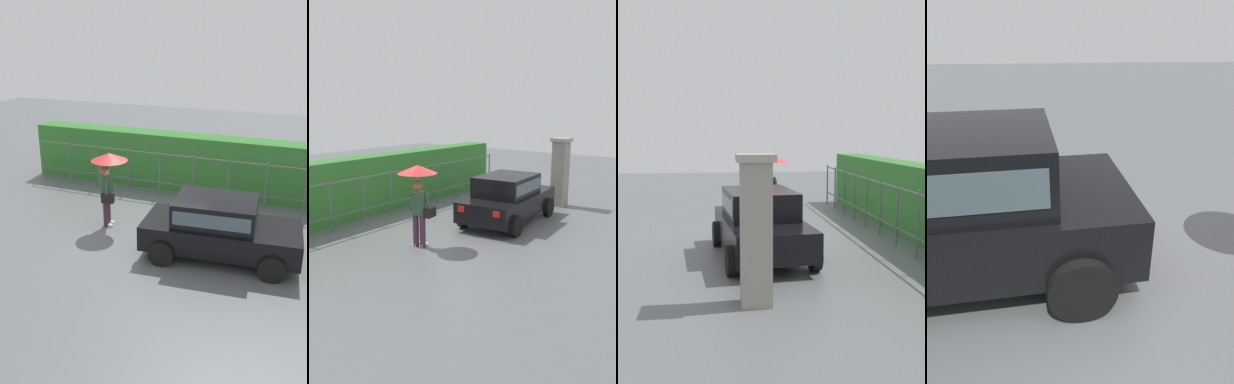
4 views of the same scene
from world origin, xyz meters
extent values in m
plane|color=slate|center=(0.00, 0.00, 0.00)|extent=(40.00, 40.00, 0.00)
cube|color=black|center=(1.96, -0.51, 0.58)|extent=(3.84, 1.98, 0.60)
cube|color=black|center=(1.81, -0.52, 1.18)|extent=(2.03, 1.61, 0.60)
cube|color=#4C5B66|center=(1.81, -0.52, 1.20)|extent=(1.88, 1.62, 0.33)
cylinder|color=black|center=(3.13, 0.45, 0.30)|extent=(0.61, 0.23, 0.60)
cylinder|color=black|center=(3.28, -1.23, 0.30)|extent=(0.61, 0.23, 0.60)
cylinder|color=black|center=(0.64, 0.21, 0.30)|extent=(0.61, 0.23, 0.60)
cylinder|color=black|center=(0.79, -1.46, 0.30)|extent=(0.61, 0.23, 0.60)
cube|color=red|center=(0.06, -0.13, 0.73)|extent=(0.08, 0.20, 0.16)
cube|color=red|center=(0.16, -1.23, 0.73)|extent=(0.08, 0.20, 0.16)
cylinder|color=#47283D|center=(-1.44, 0.17, 0.43)|extent=(0.15, 0.15, 0.86)
cylinder|color=#47283D|center=(-1.41, -0.02, 0.43)|extent=(0.15, 0.15, 0.86)
cube|color=white|center=(-1.39, 0.19, 0.04)|extent=(0.26, 0.10, 0.08)
cube|color=white|center=(-1.35, -0.01, 0.04)|extent=(0.26, 0.10, 0.08)
cylinder|color=#2D4C33|center=(-1.43, 0.08, 1.15)|extent=(0.34, 0.34, 0.58)
sphere|color=#DBAD89|center=(-1.43, 0.08, 1.58)|extent=(0.22, 0.22, 0.22)
sphere|color=olive|center=(-1.45, 0.07, 1.60)|extent=(0.25, 0.25, 0.25)
cylinder|color=#2D4C33|center=(-1.39, 0.31, 1.18)|extent=(0.13, 0.24, 0.56)
cylinder|color=#2D4C33|center=(-1.31, -0.12, 1.18)|extent=(0.13, 0.24, 0.56)
cylinder|color=#B2B2B7|center=(-1.34, 0.17, 1.50)|extent=(0.02, 0.02, 0.77)
cone|color=red|center=(-1.34, 0.17, 1.98)|extent=(0.99, 0.99, 0.21)
cube|color=black|center=(-1.26, -0.16, 0.91)|extent=(0.36, 0.22, 0.24)
cylinder|color=#59605B|center=(-5.51, 2.86, 0.75)|extent=(0.05, 0.05, 1.50)
cylinder|color=#59605B|center=(-4.36, 2.86, 0.75)|extent=(0.05, 0.05, 1.50)
cylinder|color=#59605B|center=(-3.21, 2.86, 0.75)|extent=(0.05, 0.05, 1.50)
cylinder|color=#59605B|center=(-2.07, 2.86, 0.75)|extent=(0.05, 0.05, 1.50)
cylinder|color=#59605B|center=(-0.92, 2.86, 0.75)|extent=(0.05, 0.05, 1.50)
cylinder|color=#59605B|center=(0.23, 2.86, 0.75)|extent=(0.05, 0.05, 1.50)
cylinder|color=#59605B|center=(1.37, 2.86, 0.75)|extent=(0.05, 0.05, 1.50)
cylinder|color=#59605B|center=(2.52, 2.86, 0.75)|extent=(0.05, 0.05, 1.50)
cylinder|color=#59605B|center=(3.66, 2.86, 0.75)|extent=(0.05, 0.05, 1.50)
cube|color=#59605B|center=(0.23, 2.86, 1.42)|extent=(11.46, 0.03, 0.04)
cube|color=#59605B|center=(0.23, 2.86, 0.45)|extent=(11.46, 0.03, 0.04)
cube|color=#387F33|center=(0.23, 3.81, 0.95)|extent=(12.46, 0.90, 1.90)
camera|label=1|loc=(3.93, -9.72, 5.13)|focal=40.12mm
camera|label=2|loc=(-8.71, -6.85, 3.56)|focal=38.46mm
camera|label=3|loc=(12.11, -1.59, 2.76)|focal=44.12mm
camera|label=4|loc=(0.82, 2.46, 2.33)|focal=32.46mm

